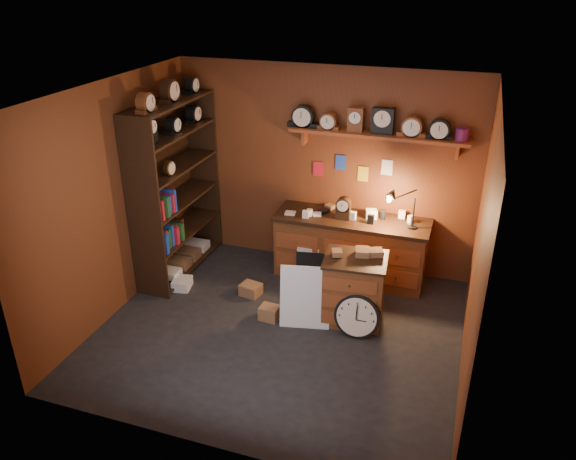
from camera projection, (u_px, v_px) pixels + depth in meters
The scene contains 11 objects.
floor at pixel (280, 330), 6.43m from camera, with size 4.00×4.00×0.00m, color black.
room_shell at pixel (286, 188), 5.77m from camera, with size 4.02×3.62×2.71m.
shelving_unit at pixel (173, 182), 7.24m from camera, with size 0.47×1.60×2.58m.
workbench at pixel (351, 244), 7.35m from camera, with size 2.00×0.66×1.36m.
low_cabinet at pixel (354, 287), 6.46m from camera, with size 0.76×0.66×0.90m.
big_round_clock at pixel (357, 316), 6.25m from camera, with size 0.51×0.17×0.52m.
white_panel at pixel (305, 324), 6.54m from camera, with size 0.57×0.02×0.76m, color silver.
mini_fridge at pixel (316, 258), 7.51m from camera, with size 0.54×0.55×0.48m.
floor_box_a at pixel (251, 289), 7.09m from camera, with size 0.24×0.21×0.15m, color brown.
floor_box_b at pixel (182, 284), 7.24m from camera, with size 0.22×0.26×0.13m, color white.
floor_box_c at pixel (269, 313), 6.61m from camera, with size 0.22×0.18×0.17m, color brown.
Camera 1 is at (1.78, -5.00, 3.81)m, focal length 35.00 mm.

